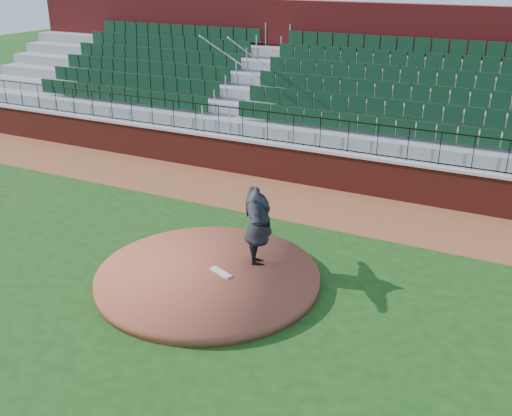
# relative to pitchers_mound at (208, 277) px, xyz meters

# --- Properties ---
(ground) EXTENTS (90.00, 90.00, 0.00)m
(ground) POSITION_rel_pitchers_mound_xyz_m (0.37, 0.25, -0.12)
(ground) COLOR #174012
(ground) RESTS_ON ground
(warning_track) EXTENTS (34.00, 3.20, 0.01)m
(warning_track) POSITION_rel_pitchers_mound_xyz_m (0.37, 5.65, -0.12)
(warning_track) COLOR brown
(warning_track) RESTS_ON ground
(field_wall) EXTENTS (34.00, 0.35, 1.20)m
(field_wall) POSITION_rel_pitchers_mound_xyz_m (0.37, 7.25, 0.47)
(field_wall) COLOR maroon
(field_wall) RESTS_ON ground
(wall_cap) EXTENTS (34.00, 0.45, 0.10)m
(wall_cap) POSITION_rel_pitchers_mound_xyz_m (0.37, 7.25, 1.12)
(wall_cap) COLOR #B7B7B7
(wall_cap) RESTS_ON field_wall
(wall_railing) EXTENTS (34.00, 0.05, 1.00)m
(wall_railing) POSITION_rel_pitchers_mound_xyz_m (0.37, 7.25, 1.67)
(wall_railing) COLOR black
(wall_railing) RESTS_ON wall_cap
(seating_stands) EXTENTS (34.00, 5.10, 4.60)m
(seating_stands) POSITION_rel_pitchers_mound_xyz_m (0.37, 9.97, 2.18)
(seating_stands) COLOR gray
(seating_stands) RESTS_ON ground
(concourse_wall) EXTENTS (34.00, 0.50, 5.50)m
(concourse_wall) POSITION_rel_pitchers_mound_xyz_m (0.37, 12.77, 2.62)
(concourse_wall) COLOR maroon
(concourse_wall) RESTS_ON ground
(pitchers_mound) EXTENTS (5.21, 5.21, 0.25)m
(pitchers_mound) POSITION_rel_pitchers_mound_xyz_m (0.00, 0.00, 0.00)
(pitchers_mound) COLOR brown
(pitchers_mound) RESTS_ON ground
(pitching_rubber) EXTENTS (0.65, 0.39, 0.04)m
(pitching_rubber) POSITION_rel_pitchers_mound_xyz_m (0.29, 0.11, 0.15)
(pitching_rubber) COLOR silver
(pitching_rubber) RESTS_ON pitchers_mound
(pitcher) EXTENTS (1.74, 2.41, 1.95)m
(pitcher) POSITION_rel_pitchers_mound_xyz_m (0.82, 0.97, 1.10)
(pitcher) COLOR black
(pitcher) RESTS_ON pitchers_mound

